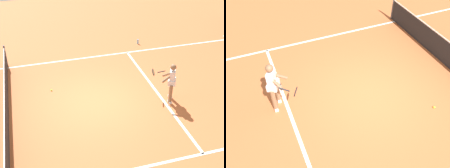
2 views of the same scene
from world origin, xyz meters
The scene contains 5 objects.
ground_plane centered at (0.00, 0.00, 0.00)m, with size 28.12×28.12×0.00m, color #C66638.
service_line_marking centered at (0.00, -2.55, 0.00)m, with size 7.33×0.10×0.01m, color white.
sideline_left_marking centered at (-3.66, 0.00, 0.00)m, with size 0.10×19.63×0.01m, color white.
tennis_player centered at (-0.70, -2.78, 0.85)m, with size 1.05×0.82×1.55m.
tennis_ball_near centered at (1.21, 1.48, 0.03)m, with size 0.07×0.07×0.07m, color #D1E533.
Camera 2 is at (4.77, -3.13, 5.73)m, focal length 40.88 mm.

